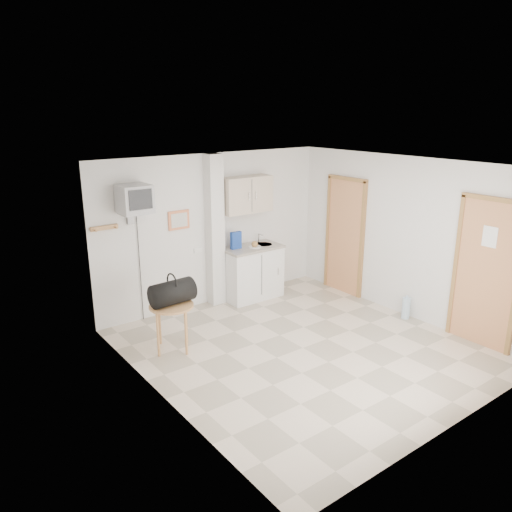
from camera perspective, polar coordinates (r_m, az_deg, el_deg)
ground at (r=7.04m, az=5.38°, el=-10.42°), size 4.50×4.50×0.00m
room_envelope at (r=6.71m, az=6.74°, el=2.24°), size 4.24×4.54×2.55m
kitchenette at (r=8.53m, az=-0.63°, el=0.37°), size 1.03×0.58×2.10m
crt_television at (r=7.31m, az=-13.73°, el=6.25°), size 0.44×0.45×2.15m
round_table at (r=6.84m, az=-9.62°, el=-6.22°), size 0.60×0.60×0.65m
duffel_bag at (r=6.78m, az=-9.53°, el=-4.12°), size 0.61×0.36×0.44m
water_bottle at (r=8.21m, az=16.76°, el=-5.71°), size 0.13×0.13×0.38m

